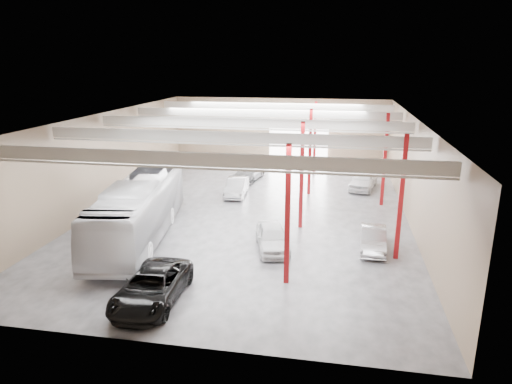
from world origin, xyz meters
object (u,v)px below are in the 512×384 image
(car_row_b, at_px, (237,187))
(car_right_far, at_px, (363,180))
(car_row_a, at_px, (272,237))
(coach_bus, at_px, (139,210))
(car_right_near, at_px, (373,239))
(black_sedan, at_px, (152,287))
(car_row_c, at_px, (249,172))

(car_row_b, xyz_separation_m, car_right_far, (10.30, 3.90, 0.09))
(car_row_a, height_order, car_row_b, car_row_a)
(car_row_a, relative_size, car_right_far, 0.92)
(coach_bus, relative_size, car_row_b, 2.99)
(car_row_b, distance_m, car_right_near, 14.02)
(black_sedan, bearing_deg, car_row_b, 89.10)
(car_row_b, height_order, car_row_c, car_row_b)
(car_row_c, bearing_deg, car_row_b, -81.39)
(coach_bus, bearing_deg, car_row_b, 60.40)
(car_row_a, relative_size, car_row_c, 0.90)
(car_row_a, bearing_deg, car_right_near, -5.36)
(car_row_b, bearing_deg, car_right_far, 17.08)
(car_row_a, bearing_deg, car_row_c, 90.99)
(car_row_b, bearing_deg, car_row_c, 86.36)
(coach_bus, xyz_separation_m, car_right_far, (14.14, 14.08, -1.01))
(coach_bus, relative_size, car_row_a, 2.99)
(car_row_c, bearing_deg, car_row_a, -65.40)
(coach_bus, distance_m, car_right_far, 19.98)
(coach_bus, height_order, black_sedan, coach_bus)
(black_sedan, xyz_separation_m, car_row_b, (0.00, 17.50, -0.04))
(coach_bus, relative_size, car_row_c, 2.70)
(black_sedan, xyz_separation_m, car_row_a, (4.50, 7.00, -0.01))
(black_sedan, relative_size, car_row_a, 1.25)
(car_row_a, bearing_deg, black_sedan, -137.74)
(car_row_a, relative_size, car_row_b, 1.00)
(black_sedan, relative_size, car_right_far, 1.15)
(coach_bus, relative_size, black_sedan, 2.40)
(black_sedan, bearing_deg, car_row_c, 89.10)
(coach_bus, bearing_deg, car_row_c, 67.06)
(coach_bus, distance_m, car_row_c, 15.89)
(car_row_b, relative_size, car_right_far, 0.92)
(car_row_a, bearing_deg, coach_bus, 162.81)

